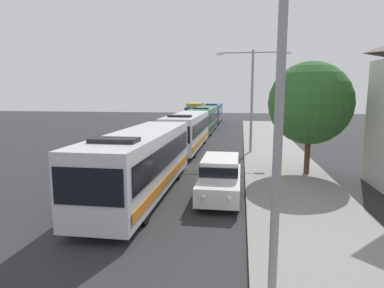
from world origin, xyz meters
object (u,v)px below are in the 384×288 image
object	(u,v)px
streetlamp_mid	(252,90)
streetlamp_near	(280,91)
box_truck_oncoming	(195,112)
bus_middle	(204,119)
white_suv	(220,176)
bus_lead	(142,160)
bus_second_in_line	(187,130)
bus_fourth_in_line	(213,113)
roadside_tree	(310,103)

from	to	relation	value
streetlamp_mid	streetlamp_near	bearing A→B (deg)	-90.00
box_truck_oncoming	bus_middle	bearing A→B (deg)	-77.60
white_suv	box_truck_oncoming	bearing A→B (deg)	99.70
streetlamp_mid	bus_lead	bearing A→B (deg)	-114.72
white_suv	streetlamp_near	bearing A→B (deg)	-77.45
streetlamp_near	white_suv	bearing A→B (deg)	102.55
bus_second_in_line	box_truck_oncoming	xyz separation A→B (m)	(-3.30, 27.96, 0.02)
bus_second_in_line	streetlamp_mid	bearing A→B (deg)	-15.40
box_truck_oncoming	streetlamp_near	world-z (taller)	streetlamp_near
bus_fourth_in_line	white_suv	xyz separation A→B (m)	(3.70, -38.84, -0.65)
white_suv	streetlamp_mid	size ratio (longest dim) A/B	0.64
bus_fourth_in_line	streetlamp_mid	bearing A→B (deg)	-78.82
bus_fourth_in_line	box_truck_oncoming	size ratio (longest dim) A/B	1.37
bus_second_in_line	roadside_tree	distance (m)	12.06
white_suv	bus_middle	bearing A→B (deg)	98.11
box_truck_oncoming	streetlamp_mid	bearing A→B (deg)	-73.54
bus_second_in_line	streetlamp_mid	xyz separation A→B (m)	(5.40, -1.49, 3.37)
bus_middle	streetlamp_mid	xyz separation A→B (m)	(5.40, -14.43, 3.37)
bus_middle	white_suv	world-z (taller)	bus_middle
bus_second_in_line	bus_middle	bearing A→B (deg)	90.00
bus_lead	streetlamp_near	world-z (taller)	streetlamp_near
bus_lead	bus_second_in_line	distance (m)	13.21
streetlamp_mid	roadside_tree	size ratio (longest dim) A/B	1.23
bus_lead	bus_second_in_line	size ratio (longest dim) A/B	0.95
white_suv	bus_second_in_line	bearing A→B (deg)	105.87
bus_second_in_line	streetlamp_near	size ratio (longest dim) A/B	1.53
bus_middle	roadside_tree	bearing A→B (deg)	-68.07
bus_lead	bus_fourth_in_line	world-z (taller)	same
bus_lead	white_suv	size ratio (longest dim) A/B	2.19
bus_second_in_line	bus_middle	world-z (taller)	same
box_truck_oncoming	roadside_tree	xyz separation A→B (m)	(11.80, -36.12, 2.56)
bus_second_in_line	bus_lead	bearing A→B (deg)	-90.00
bus_second_in_line	bus_fourth_in_line	size ratio (longest dim) A/B	1.11
bus_fourth_in_line	box_truck_oncoming	xyz separation A→B (m)	(-3.30, 2.13, 0.02)
box_truck_oncoming	streetlamp_near	size ratio (longest dim) A/B	1.00
white_suv	bus_fourth_in_line	bearing A→B (deg)	95.44
bus_middle	box_truck_oncoming	bearing A→B (deg)	102.40
bus_lead	bus_fourth_in_line	xyz separation A→B (m)	(-0.00, 39.04, -0.00)
white_suv	roadside_tree	xyz separation A→B (m)	(4.80, 4.85, 3.23)
white_suv	box_truck_oncoming	size ratio (longest dim) A/B	0.66
bus_fourth_in_line	streetlamp_near	distance (m)	46.90
bus_second_in_line	streetlamp_mid	world-z (taller)	streetlamp_mid
streetlamp_near	streetlamp_mid	distance (m)	19.16
bus_middle	streetlamp_near	world-z (taller)	streetlamp_near
bus_fourth_in_line	streetlamp_mid	world-z (taller)	streetlamp_mid
streetlamp_mid	roadside_tree	world-z (taller)	streetlamp_mid
bus_lead	streetlamp_near	xyz separation A→B (m)	(5.40, -7.44, 3.19)
bus_lead	streetlamp_mid	distance (m)	13.34
bus_middle	white_suv	bearing A→B (deg)	-81.89
bus_fourth_in_line	streetlamp_mid	xyz separation A→B (m)	(5.40, -27.32, 3.37)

